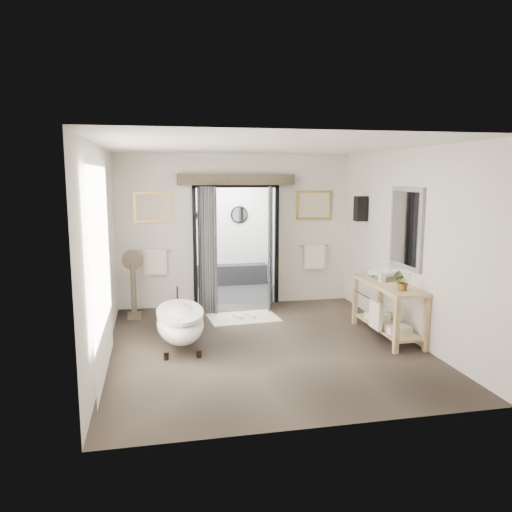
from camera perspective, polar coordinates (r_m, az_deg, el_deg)
name	(u,v)px	position (r m, az deg, el deg)	size (l,w,h in m)	color
ground_plane	(264,345)	(7.51, 0.93, -10.18)	(5.00, 5.00, 0.00)	brown
room_shell	(264,221)	(6.98, 0.92, 3.99)	(4.52, 5.02, 2.91)	beige
shower_room	(226,248)	(11.13, -3.50, 0.96)	(2.22, 2.01, 2.51)	black
back_wall_dressing	(238,225)	(9.41, -2.10, 3.51)	(3.82, 0.79, 2.52)	black
clawfoot_tub	(180,322)	(7.46, -8.67, -7.48)	(0.68, 1.52, 0.74)	black
vanity	(387,305)	(8.02, 14.73, -5.47)	(0.57, 1.60, 0.85)	tan
pedestal_mirror	(134,289)	(9.02, -13.82, -3.67)	(0.36, 0.23, 1.23)	brown
rug	(243,318)	(8.88, -1.44, -7.06)	(1.20, 0.80, 0.01)	beige
slippers	(244,316)	(8.89, -1.35, -6.84)	(0.40, 0.27, 0.05)	white
basin	(383,275)	(8.18, 14.30, -2.12)	(0.45, 0.45, 0.16)	white
plant	(403,281)	(7.48, 16.49, -2.81)	(0.24, 0.21, 0.27)	gray
soap_bottle_a	(382,276)	(7.98, 14.23, -2.28)	(0.08, 0.09, 0.19)	gray
soap_bottle_b	(371,271)	(8.43, 13.02, -1.70)	(0.13, 0.13, 0.17)	gray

